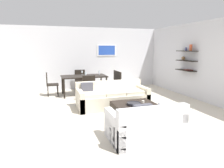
# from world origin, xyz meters

# --- Properties ---
(ground_plane) EXTENTS (18.00, 18.00, 0.00)m
(ground_plane) POSITION_xyz_m (0.00, 0.00, 0.00)
(ground_plane) COLOR beige
(back_wall_unit) EXTENTS (8.40, 0.09, 2.70)m
(back_wall_unit) POSITION_xyz_m (0.30, 3.53, 1.35)
(back_wall_unit) COLOR silver
(back_wall_unit) RESTS_ON ground
(right_wall_shelf_unit) EXTENTS (0.34, 8.20, 2.70)m
(right_wall_shelf_unit) POSITION_xyz_m (3.03, 0.60, 1.35)
(right_wall_shelf_unit) COLOR silver
(right_wall_shelf_unit) RESTS_ON ground
(sofa_beige) EXTENTS (2.15, 0.90, 0.78)m
(sofa_beige) POSITION_xyz_m (-0.14, 0.34, 0.29)
(sofa_beige) COLOR beige
(sofa_beige) RESTS_ON ground
(loveseat_white) EXTENTS (1.40, 0.90, 0.78)m
(loveseat_white) POSITION_xyz_m (-0.22, -2.05, 0.29)
(loveseat_white) COLOR white
(loveseat_white) RESTS_ON ground
(coffee_table) EXTENTS (1.09, 1.10, 0.38)m
(coffee_table) POSITION_xyz_m (0.13, -0.87, 0.19)
(coffee_table) COLOR black
(coffee_table) RESTS_ON ground
(decorative_bowl) EXTENTS (0.37, 0.37, 0.06)m
(decorative_bowl) POSITION_xyz_m (0.05, -0.89, 0.41)
(decorative_bowl) COLOR black
(decorative_bowl) RESTS_ON coffee_table
(candle_jar) EXTENTS (0.08, 0.08, 0.06)m
(candle_jar) POSITION_xyz_m (0.36, -0.79, 0.41)
(candle_jar) COLOR silver
(candle_jar) RESTS_ON coffee_table
(dining_table) EXTENTS (1.71, 0.93, 0.75)m
(dining_table) POSITION_xyz_m (-0.67, 2.28, 0.68)
(dining_table) COLOR black
(dining_table) RESTS_ON ground
(dining_chair_left_far) EXTENTS (0.44, 0.44, 0.88)m
(dining_chair_left_far) POSITION_xyz_m (-1.93, 2.49, 0.50)
(dining_chair_left_far) COLOR black
(dining_chair_left_far) RESTS_ON ground
(dining_chair_foot) EXTENTS (0.44, 0.44, 0.88)m
(dining_chair_foot) POSITION_xyz_m (-0.67, 1.41, 0.50)
(dining_chair_foot) COLOR black
(dining_chair_foot) RESTS_ON ground
(dining_chair_head) EXTENTS (0.44, 0.44, 0.88)m
(dining_chair_head) POSITION_xyz_m (-0.67, 3.15, 0.50)
(dining_chair_head) COLOR black
(dining_chair_head) RESTS_ON ground
(dining_chair_right_near) EXTENTS (0.44, 0.44, 0.88)m
(dining_chair_right_near) POSITION_xyz_m (0.60, 2.07, 0.50)
(dining_chair_right_near) COLOR black
(dining_chair_right_near) RESTS_ON ground
(dining_chair_right_far) EXTENTS (0.44, 0.44, 0.88)m
(dining_chair_right_far) POSITION_xyz_m (0.60, 2.49, 0.50)
(dining_chair_right_far) COLOR black
(dining_chair_right_far) RESTS_ON ground
(wine_glass_right_far) EXTENTS (0.07, 0.07, 0.16)m
(wine_glass_right_far) POSITION_xyz_m (-0.02, 2.39, 0.86)
(wine_glass_right_far) COLOR silver
(wine_glass_right_far) RESTS_ON dining_table
(wine_glass_head) EXTENTS (0.06, 0.06, 0.15)m
(wine_glass_head) POSITION_xyz_m (-0.67, 2.68, 0.85)
(wine_glass_head) COLOR silver
(wine_glass_head) RESTS_ON dining_table
(wine_glass_foot) EXTENTS (0.07, 0.07, 0.19)m
(wine_glass_foot) POSITION_xyz_m (-0.67, 1.87, 0.88)
(wine_glass_foot) COLOR silver
(wine_glass_foot) RESTS_ON dining_table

